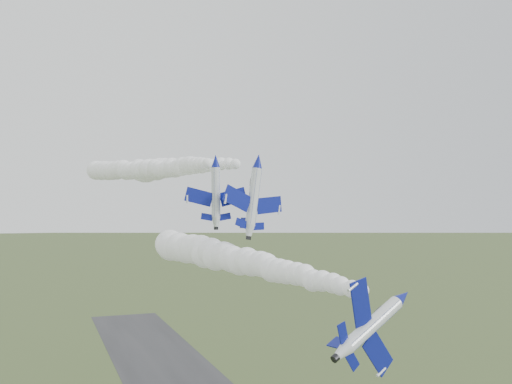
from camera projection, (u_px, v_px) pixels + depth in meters
jet_lead at (403, 297)px, 62.13m from camera, size 5.91×12.86×9.81m
smoke_trail_jet_lead at (243, 261)px, 87.60m from camera, size 22.24×55.41×5.53m
jet_pair_left at (216, 161)px, 89.31m from camera, size 9.82×11.81×2.91m
smoke_trail_jet_pair_left at (165, 168)px, 124.85m from camera, size 7.96×71.53×5.88m
jet_pair_right at (258, 161)px, 91.13m from camera, size 11.61×13.64×3.69m
smoke_trail_jet_pair_right at (153, 168)px, 119.25m from camera, size 23.21×62.39×4.78m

